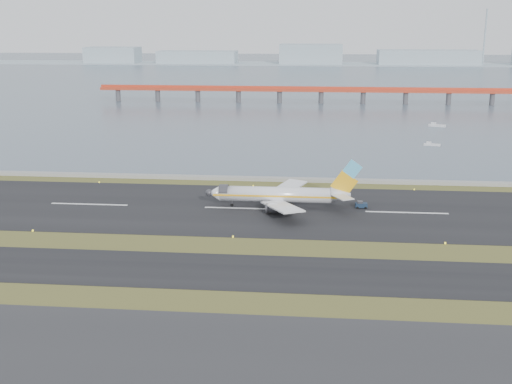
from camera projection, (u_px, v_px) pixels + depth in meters
ground at (228, 249)px, 131.58m from camera, size 1000.00×1000.00×0.00m
taxiway_strip at (220, 271)px, 120.01m from camera, size 1000.00×18.00×0.10m
runway_strip at (244, 209)px, 160.44m from camera, size 1000.00×45.00×0.10m
seawall at (256, 179)px, 189.21m from camera, size 1000.00×2.50×1.00m
bay_water at (297, 75)px, 574.38m from camera, size 1400.00×800.00×1.30m
red_pier at (321, 91)px, 368.57m from camera, size 260.00×5.00×10.20m
far_shoreline at (314, 58)px, 725.62m from camera, size 1400.00×80.00×60.50m
airliner at (281, 195)px, 160.24m from camera, size 38.52×32.89×12.80m
pushback_tug at (361, 205)px, 160.57m from camera, size 2.99×1.83×1.88m
workboat_near at (432, 144)px, 242.69m from camera, size 6.37×3.39×1.48m
workboat_far at (436, 125)px, 287.40m from camera, size 7.85×4.59×1.82m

